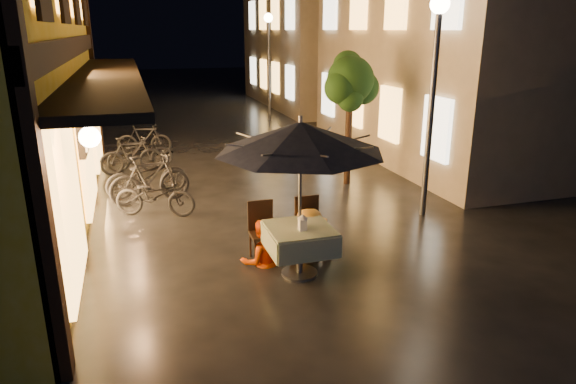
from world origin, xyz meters
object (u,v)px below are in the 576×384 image
object	(u,v)px
cafe_table	(300,239)
person_orange	(261,221)
patio_umbrella	(300,137)
bicycle_0	(155,195)
streetlamp_near	(435,68)
table_lantern	(303,221)
person_yellow	(309,211)

from	to	relation	value
cafe_table	person_orange	xyz separation A→B (m)	(-0.46, 0.57, 0.13)
patio_umbrella	bicycle_0	size ratio (longest dim) A/B	1.52
streetlamp_near	table_lantern	distance (m)	4.29
cafe_table	person_orange	distance (m)	0.74
streetlamp_near	cafe_table	world-z (taller)	streetlamp_near
streetlamp_near	bicycle_0	distance (m)	5.97
streetlamp_near	table_lantern	size ratio (longest dim) A/B	16.92
table_lantern	bicycle_0	xyz separation A→B (m)	(-1.96, 3.47, -0.49)
patio_umbrella	person_yellow	xyz separation A→B (m)	(0.34, 0.53, -1.32)
streetlamp_near	table_lantern	bearing A→B (deg)	-149.17
patio_umbrella	person_orange	world-z (taller)	patio_umbrella
streetlamp_near	patio_umbrella	size ratio (longest dim) A/B	1.70
cafe_table	table_lantern	distance (m)	0.36
streetlamp_near	table_lantern	world-z (taller)	streetlamp_near
person_orange	bicycle_0	distance (m)	3.16
cafe_table	person_orange	bearing A→B (deg)	128.75
cafe_table	person_yellow	xyz separation A→B (m)	(0.34, 0.53, 0.24)
person_orange	bicycle_0	bearing A→B (deg)	-64.29
table_lantern	bicycle_0	bearing A→B (deg)	119.41
streetlamp_near	cafe_table	size ratio (longest dim) A/B	4.27
table_lantern	bicycle_0	world-z (taller)	table_lantern
cafe_table	person_yellow	bearing A→B (deg)	57.62
streetlamp_near	patio_umbrella	xyz separation A→B (m)	(-3.25, -1.81, -0.77)
person_orange	person_yellow	distance (m)	0.80
streetlamp_near	person_yellow	xyz separation A→B (m)	(-2.92, -1.28, -2.09)
table_lantern	person_yellow	distance (m)	0.75
patio_umbrella	bicycle_0	xyz separation A→B (m)	(-1.96, 3.34, -1.72)
table_lantern	person_yellow	bearing A→B (deg)	62.95
cafe_table	bicycle_0	xyz separation A→B (m)	(-1.96, 3.34, -0.16)
streetlamp_near	cafe_table	bearing A→B (deg)	-150.87
bicycle_0	patio_umbrella	bearing A→B (deg)	-127.38
patio_umbrella	table_lantern	xyz separation A→B (m)	(-0.00, -0.13, -1.23)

